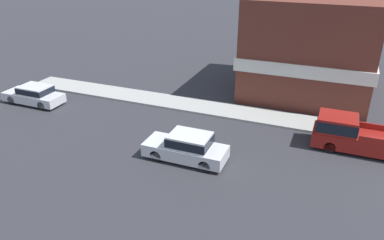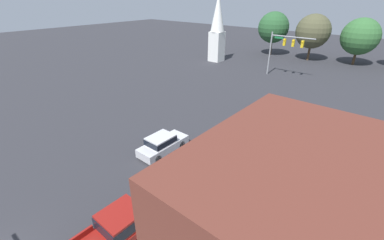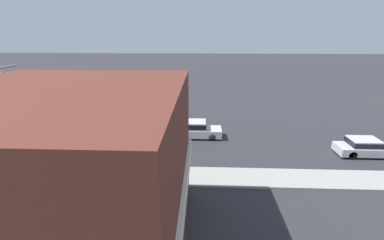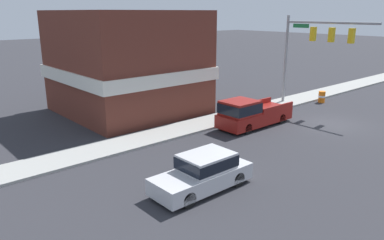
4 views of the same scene
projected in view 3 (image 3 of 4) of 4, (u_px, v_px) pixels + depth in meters
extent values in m
plane|color=#2D2D33|center=(51.00, 141.00, 23.52)|extent=(200.00, 200.00, 0.00)
cube|color=#9E9E99|center=(5.00, 172.00, 18.12)|extent=(2.40, 60.00, 0.14)
cube|color=gold|center=(1.00, 79.00, 21.10)|extent=(0.36, 0.36, 1.05)
cylinder|color=black|center=(212.00, 131.00, 24.89)|extent=(0.22, 0.66, 0.66)
cylinder|color=black|center=(212.00, 137.00, 23.40)|extent=(0.22, 0.66, 0.66)
cylinder|color=black|center=(182.00, 131.00, 25.00)|extent=(0.22, 0.66, 0.66)
cylinder|color=black|center=(181.00, 137.00, 23.52)|extent=(0.22, 0.66, 0.66)
cube|color=silver|center=(197.00, 132.00, 24.14)|extent=(1.79, 4.60, 0.72)
cube|color=silver|center=(194.00, 125.00, 23.92)|extent=(1.65, 2.21, 0.69)
cube|color=black|center=(194.00, 125.00, 23.92)|extent=(1.67, 2.30, 0.48)
cylinder|color=black|center=(377.00, 148.00, 21.33)|extent=(0.22, 0.66, 0.66)
cylinder|color=black|center=(342.00, 147.00, 21.44)|extent=(0.22, 0.66, 0.66)
cylinder|color=black|center=(352.00, 155.00, 19.99)|extent=(0.22, 0.66, 0.66)
cube|color=silver|center=(366.00, 149.00, 20.60)|extent=(1.76, 4.56, 0.64)
cube|color=silver|center=(364.00, 142.00, 20.41)|extent=(1.62, 2.19, 0.59)
cube|color=black|center=(364.00, 142.00, 20.41)|extent=(1.63, 2.28, 0.41)
cylinder|color=black|center=(105.00, 150.00, 20.90)|extent=(0.22, 0.66, 0.66)
cylinder|color=black|center=(96.00, 160.00, 19.22)|extent=(0.22, 0.66, 0.66)
cylinder|color=black|center=(63.00, 149.00, 21.04)|extent=(0.22, 0.66, 0.66)
cylinder|color=black|center=(50.00, 159.00, 19.36)|extent=(0.22, 0.66, 0.66)
cube|color=maroon|center=(78.00, 151.00, 20.04)|extent=(2.00, 5.69, 0.85)
cube|color=maroon|center=(97.00, 141.00, 19.69)|extent=(1.90, 2.16, 0.91)
cube|color=black|center=(97.00, 141.00, 19.69)|extent=(1.92, 2.25, 0.64)
cube|color=maroon|center=(68.00, 139.00, 20.78)|extent=(0.12, 3.23, 0.35)
cube|color=maroon|center=(55.00, 149.00, 19.00)|extent=(0.12, 3.23, 0.35)
cube|color=brown|center=(69.00, 180.00, 10.40)|extent=(9.67, 9.18, 7.51)
cube|color=silver|center=(72.00, 195.00, 10.63)|extent=(9.97, 9.48, 0.90)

